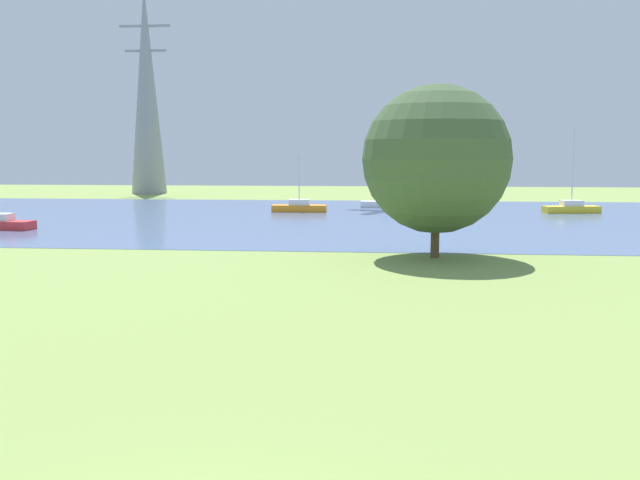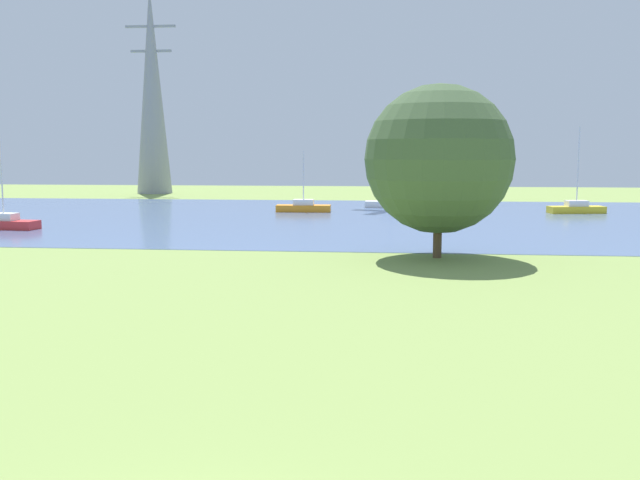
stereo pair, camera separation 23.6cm
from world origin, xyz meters
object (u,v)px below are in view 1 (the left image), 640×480
sailboat_yellow (571,208)px  sailboat_white (386,203)px  sailboat_orange (299,207)px  electricity_pylon (147,90)px  tree_east_near (437,159)px

sailboat_yellow → sailboat_white: bearing=164.0°
sailboat_yellow → sailboat_orange: size_ratio=1.40×
sailboat_orange → sailboat_white: bearing=36.4°
sailboat_orange → electricity_pylon: 36.69m
tree_east_near → electricity_pylon: (-32.66, 52.68, 8.00)m
sailboat_yellow → sailboat_white: sailboat_yellow is taller
electricity_pylon → sailboat_yellow: bearing=-28.5°
sailboat_yellow → electricity_pylon: bearing=151.5°
sailboat_orange → sailboat_white: (7.66, 5.64, 0.01)m
sailboat_yellow → sailboat_white: 16.77m
sailboat_yellow → tree_east_near: size_ratio=0.85×
electricity_pylon → tree_east_near: bearing=-58.2°
sailboat_yellow → sailboat_orange: bearing=-177.5°
sailboat_orange → tree_east_near: (10.20, -26.52, 4.55)m
sailboat_yellow → electricity_pylon: (-46.23, 25.14, 12.53)m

